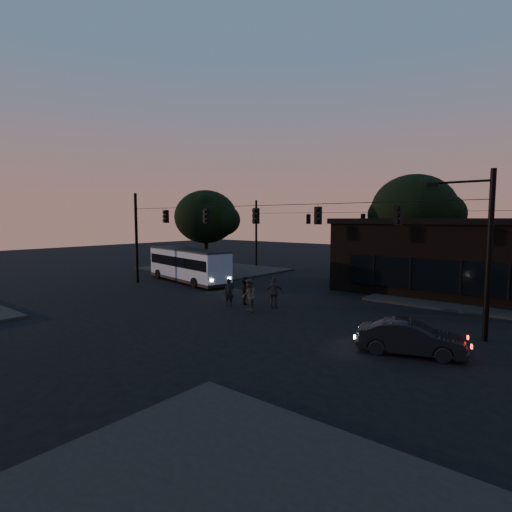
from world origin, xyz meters
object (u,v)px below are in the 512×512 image
Objects in this scene: pedestrian_a at (229,292)px; pedestrian_d at (246,291)px; building at (455,255)px; bus at (188,263)px; car at (410,338)px; pedestrian_b at (249,295)px; pedestrian_c at (274,293)px.

pedestrian_a is 1.07m from pedestrian_d.
building is 8.76× the size of pedestrian_d.
car is at bearing -5.72° from bus.
car is at bearing -41.31° from pedestrian_a.
pedestrian_a is 0.87× the size of pedestrian_b.
car is 2.31× the size of pedestrian_d.
pedestrian_b is at bearing -45.76° from pedestrian_a.
bus reaches higher than pedestrian_c.
pedestrian_c is at bearing -4.51° from bus.
bus reaches higher than car.
pedestrian_c is (-7.05, -12.64, -1.76)m from building.
car is 2.42× the size of pedestrian_a.
pedestrian_b reaches higher than pedestrian_d.
pedestrian_b is (2.03, -0.51, 0.13)m from pedestrian_a.
pedestrian_b is at bearing 39.66° from pedestrian_c.
pedestrian_b is 1.02× the size of pedestrian_c.
building is at bearing -151.34° from pedestrian_c.
pedestrian_a reaches higher than car.
car is 9.75m from pedestrian_b.
bus is 2.54× the size of car.
pedestrian_d is at bearing -125.03° from building.
building is at bearing 23.47° from pedestrian_a.
bus is at bearing -48.71° from pedestrian_c.
building reaches higher than car.
building reaches higher than pedestrian_d.
building is 7.97× the size of pedestrian_b.
bus is 12.32m from pedestrian_b.
pedestrian_c is (-9.08, 3.18, 0.28)m from car.
bus is 10.28m from pedestrian_a.
building is 1.50× the size of bus.
pedestrian_b reaches higher than car.
building is 3.79× the size of car.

